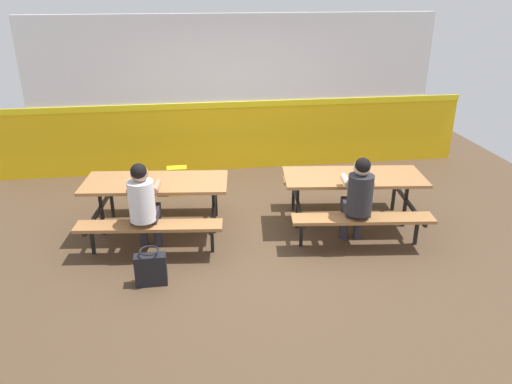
% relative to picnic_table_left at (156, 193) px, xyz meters
% --- Properties ---
extents(ground_plane, '(10.00, 10.00, 0.02)m').
position_rel_picnic_table_left_xyz_m(ground_plane, '(1.27, -0.23, -0.58)').
color(ground_plane, '#4C3826').
extents(accent_backdrop, '(8.00, 0.14, 2.60)m').
position_rel_picnic_table_left_xyz_m(accent_backdrop, '(1.27, 2.35, 0.67)').
color(accent_backdrop, yellow).
rests_on(accent_backdrop, ground).
extents(picnic_table_left, '(1.88, 1.74, 0.74)m').
position_rel_picnic_table_left_xyz_m(picnic_table_left, '(0.00, 0.00, 0.00)').
color(picnic_table_left, '#9E6B3D').
rests_on(picnic_table_left, ground).
extents(picnic_table_right, '(1.88, 1.74, 0.74)m').
position_rel_picnic_table_left_xyz_m(picnic_table_right, '(2.54, -0.17, 0.00)').
color(picnic_table_right, '#9E6B3D').
rests_on(picnic_table_right, ground).
extents(student_nearer, '(0.39, 0.54, 1.21)m').
position_rel_picnic_table_left_xyz_m(student_nearer, '(-0.12, -0.55, 0.13)').
color(student_nearer, '#2D2D38').
rests_on(student_nearer, ground).
extents(student_further, '(0.39, 0.54, 1.21)m').
position_rel_picnic_table_left_xyz_m(student_further, '(2.42, -0.72, 0.13)').
color(student_further, '#2D2D38').
rests_on(student_further, ground).
extents(backpack_dark, '(0.30, 0.22, 0.44)m').
position_rel_picnic_table_left_xyz_m(backpack_dark, '(0.24, 1.30, -0.36)').
color(backpack_dark, yellow).
rests_on(backpack_dark, ground).
extents(tote_bag_bright, '(0.34, 0.21, 0.43)m').
position_rel_picnic_table_left_xyz_m(tote_bag_bright, '(-0.04, -1.20, -0.38)').
color(tote_bag_bright, black).
rests_on(tote_bag_bright, ground).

